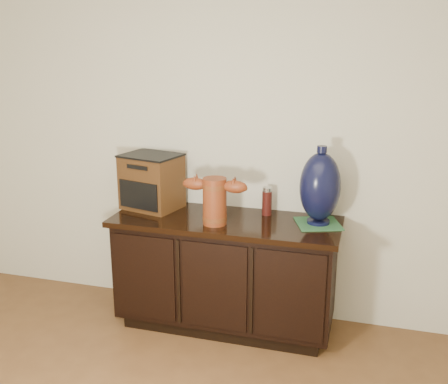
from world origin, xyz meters
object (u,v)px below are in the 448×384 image
(sideboard, at_px, (226,272))
(spray_can, at_px, (267,201))
(tv_radio, at_px, (152,181))
(terracotta_vessel, at_px, (215,198))
(lamp_base, at_px, (320,187))

(sideboard, distance_m, spray_can, 0.54)
(tv_radio, bearing_deg, sideboard, 4.19)
(terracotta_vessel, height_order, lamp_base, lamp_base)
(terracotta_vessel, xyz_separation_m, lamp_base, (0.62, 0.17, 0.07))
(tv_radio, xyz_separation_m, lamp_base, (1.13, -0.03, 0.05))
(sideboard, xyz_separation_m, lamp_base, (0.58, 0.07, 0.61))
(tv_radio, bearing_deg, terracotta_vessel, -7.76)
(sideboard, bearing_deg, spray_can, 34.20)
(spray_can, bearing_deg, lamp_base, -15.25)
(sideboard, relative_size, terracotta_vessel, 3.55)
(sideboard, height_order, tv_radio, tv_radio)
(sideboard, distance_m, lamp_base, 0.84)
(sideboard, distance_m, tv_radio, 0.78)
(terracotta_vessel, height_order, spray_can, terracotta_vessel)
(sideboard, height_order, spray_can, spray_can)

